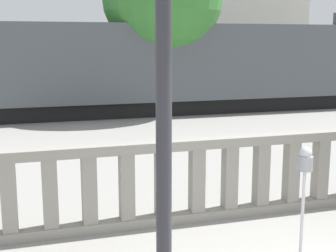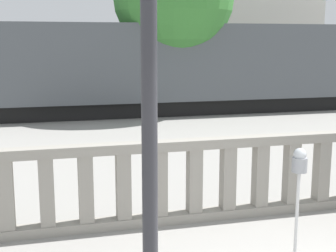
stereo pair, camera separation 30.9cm
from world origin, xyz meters
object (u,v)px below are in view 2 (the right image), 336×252
(train_near, at_px, (215,66))
(train_far, at_px, (75,52))
(parking_meter, at_px, (299,169))
(lamppost, at_px, (149,10))

(train_near, bearing_deg, train_far, 102.65)
(parking_meter, height_order, train_far, train_far)
(lamppost, bearing_deg, train_far, 87.94)
(parking_meter, xyz_separation_m, train_near, (3.25, 11.90, 0.58))
(lamppost, relative_size, parking_meter, 4.03)
(train_near, bearing_deg, parking_meter, -105.29)
(train_near, height_order, train_far, train_far)
(train_near, relative_size, train_far, 0.99)
(train_far, bearing_deg, parking_meter, -88.39)
(lamppost, xyz_separation_m, train_near, (5.21, 12.54, -1.20))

